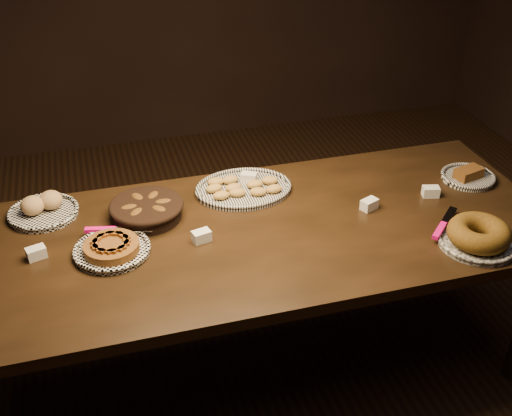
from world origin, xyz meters
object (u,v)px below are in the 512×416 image
object	(u,v)px
bundt_cake_plate	(478,236)
buffet_table	(260,244)
madeleine_platter	(243,188)
apple_tart_plate	(112,248)

from	to	relation	value
bundt_cake_plate	buffet_table	bearing A→B (deg)	158.89
bundt_cake_plate	madeleine_platter	bearing A→B (deg)	142.37
apple_tart_plate	madeleine_platter	bearing A→B (deg)	29.02
madeleine_platter	bundt_cake_plate	distance (m)	1.00
madeleine_platter	bundt_cake_plate	world-z (taller)	bundt_cake_plate
buffet_table	madeleine_platter	distance (m)	0.32
buffet_table	apple_tart_plate	xyz separation A→B (m)	(-0.59, -0.00, 0.09)
apple_tart_plate	madeleine_platter	xyz separation A→B (m)	(0.60, 0.30, -0.00)
buffet_table	bundt_cake_plate	bearing A→B (deg)	-23.26
apple_tart_plate	madeleine_platter	world-z (taller)	apple_tart_plate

